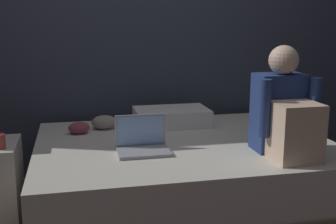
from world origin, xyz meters
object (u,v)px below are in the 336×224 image
(clothes_pile, at_px, (96,124))
(person_sitting, at_px, (285,114))
(laptop, at_px, (142,143))
(pillow, at_px, (172,117))
(bed, at_px, (184,175))

(clothes_pile, bearing_deg, person_sitting, -36.80)
(laptop, relative_size, pillow, 0.57)
(laptop, xyz_separation_m, pillow, (0.33, 0.62, 0.01))
(person_sitting, xyz_separation_m, clothes_pile, (-1.09, 0.81, -0.20))
(person_sitting, relative_size, laptop, 2.05)
(laptop, distance_m, pillow, 0.70)
(bed, bearing_deg, clothes_pile, 143.77)
(clothes_pile, bearing_deg, pillow, 3.38)
(pillow, bearing_deg, bed, -91.96)
(pillow, bearing_deg, person_sitting, -59.17)
(pillow, distance_m, clothes_pile, 0.58)
(person_sitting, bearing_deg, pillow, 120.83)
(bed, distance_m, laptop, 0.47)
(clothes_pile, bearing_deg, bed, -36.23)
(bed, distance_m, clothes_pile, 0.76)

